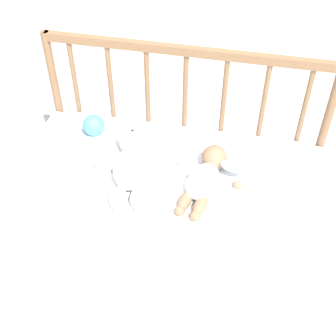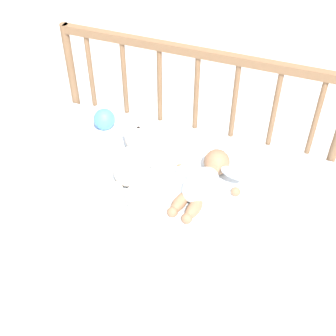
# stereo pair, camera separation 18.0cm
# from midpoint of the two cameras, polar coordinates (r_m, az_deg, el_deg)

# --- Properties ---
(ground_plane) EXTENTS (12.00, 12.00, 0.00)m
(ground_plane) POSITION_cam_midpoint_polar(r_m,az_deg,el_deg) (2.21, 2.45, -10.09)
(ground_plane) COLOR silver
(crib_mattress) EXTENTS (1.22, 0.63, 0.48)m
(crib_mattress) POSITION_cam_midpoint_polar(r_m,az_deg,el_deg) (2.02, 2.66, -6.07)
(crib_mattress) COLOR silver
(crib_mattress) RESTS_ON ground_plane
(crib_rail) EXTENTS (1.22, 0.04, 0.87)m
(crib_rail) POSITION_cam_midpoint_polar(r_m,az_deg,el_deg) (2.01, 5.99, 7.71)
(crib_rail) COLOR brown
(crib_rail) RESTS_ON ground_plane
(blanket) EXTENTS (0.76, 0.49, 0.01)m
(blanket) POSITION_cam_midpoint_polar(r_m,az_deg,el_deg) (1.82, 2.28, -1.86)
(blanket) COLOR white
(blanket) RESTS_ON crib_mattress
(teddy_bear) EXTENTS (0.31, 0.41, 0.12)m
(teddy_bear) POSITION_cam_midpoint_polar(r_m,az_deg,el_deg) (1.84, -1.49, 0.83)
(teddy_bear) COLOR silver
(teddy_bear) RESTS_ON crib_mattress
(baby) EXTENTS (0.30, 0.36, 0.10)m
(baby) POSITION_cam_midpoint_polar(r_m,az_deg,el_deg) (1.79, 7.28, -1.64)
(baby) COLOR white
(baby) RESTS_ON crib_mattress
(toy_ball) EXTENTS (0.09, 0.09, 0.09)m
(toy_ball) POSITION_cam_midpoint_polar(r_m,az_deg,el_deg) (2.06, -5.30, 5.83)
(toy_ball) COLOR #4C8CDB
(toy_ball) RESTS_ON crib_mattress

